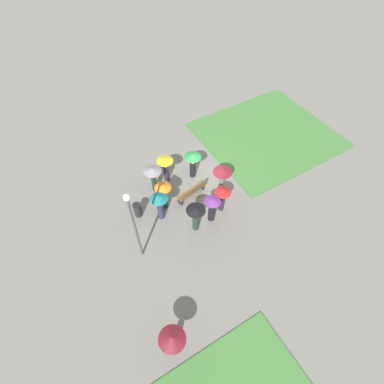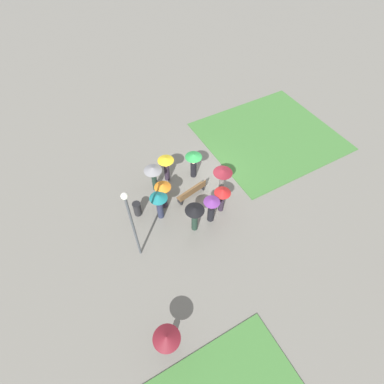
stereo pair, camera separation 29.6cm
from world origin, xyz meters
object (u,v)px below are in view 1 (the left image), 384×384
object	(u,v)px
crowd_person_grey	(153,174)
crowd_person_black	(196,214)
crowd_person_yellow	(165,165)
crowd_person_purple	(212,207)
crowd_person_orange	(163,192)
lone_walker_far_path	(172,340)
trash_bin	(138,210)
crowd_person_maroon	(222,175)
crowd_person_teal	(160,203)
lamp_post	(133,221)
park_bench	(192,192)
crowd_person_red	(222,195)
crowd_person_green	(193,162)

from	to	relation	value
crowd_person_grey	crowd_person_black	bearing A→B (deg)	103.79
crowd_person_grey	crowd_person_yellow	size ratio (longest dim) A/B	1.02
crowd_person_purple	crowd_person_orange	world-z (taller)	crowd_person_orange
lone_walker_far_path	crowd_person_grey	bearing A→B (deg)	21.23
crowd_person_orange	trash_bin	bearing A→B (deg)	-123.21
crowd_person_purple	crowd_person_yellow	distance (m)	4.05
crowd_person_maroon	crowd_person_black	world-z (taller)	crowd_person_black
crowd_person_teal	crowd_person_yellow	size ratio (longest dim) A/B	1.05
crowd_person_teal	crowd_person_maroon	bearing A→B (deg)	70.38
crowd_person_black	crowd_person_teal	bearing A→B (deg)	106.52
lamp_post	crowd_person_orange	xyz separation A→B (m)	(-2.48, -2.17, -1.88)
trash_bin	crowd_person_yellow	bearing A→B (deg)	-149.21
lone_walker_far_path	crowd_person_teal	bearing A→B (deg)	19.73
trash_bin	crowd_person_teal	size ratio (longest dim) A/B	0.49
crowd_person_teal	lone_walker_far_path	size ratio (longest dim) A/B	1.10
park_bench	lone_walker_far_path	bearing A→B (deg)	42.80
crowd_person_orange	crowd_person_red	xyz separation A→B (m)	(-2.75, 1.85, 0.02)
crowd_person_maroon	crowd_person_orange	world-z (taller)	crowd_person_orange
crowd_person_green	park_bench	bearing A→B (deg)	-48.47
crowd_person_teal	lone_walker_far_path	world-z (taller)	crowd_person_teal
crowd_person_teal	crowd_person_orange	bearing A→B (deg)	119.32
trash_bin	crowd_person_green	distance (m)	4.46
park_bench	crowd_person_maroon	xyz separation A→B (m)	(-1.79, 0.46, 0.93)
crowd_person_teal	crowd_person_grey	size ratio (longest dim) A/B	1.03
crowd_person_red	crowd_person_black	xyz separation A→B (m)	(1.97, 0.38, 0.03)
crowd_person_red	park_bench	bearing A→B (deg)	-0.24
crowd_person_teal	crowd_person_yellow	world-z (taller)	crowd_person_teal
crowd_person_teal	crowd_person_red	distance (m)	3.51
trash_bin	crowd_person_red	bearing A→B (deg)	154.50
park_bench	crowd_person_orange	size ratio (longest dim) A/B	1.02
park_bench	lamp_post	distance (m)	5.39
crowd_person_purple	crowd_person_black	bearing A→B (deg)	30.74
crowd_person_red	crowd_person_green	bearing A→B (deg)	-30.07
crowd_person_maroon	crowd_person_black	xyz separation A→B (m)	(2.75, 1.57, -0.03)
crowd_person_grey	lone_walker_far_path	world-z (taller)	crowd_person_grey
crowd_person_maroon	trash_bin	bearing A→B (deg)	118.73
trash_bin	crowd_person_orange	distance (m)	1.82
park_bench	crowd_person_orange	distance (m)	1.94
crowd_person_maroon	crowd_person_black	bearing A→B (deg)	158.25
lamp_post	crowd_person_yellow	world-z (taller)	lamp_post
park_bench	trash_bin	distance (m)	3.37
crowd_person_orange	crowd_person_green	bearing A→B (deg)	90.32
crowd_person_teal	crowd_person_red	bearing A→B (deg)	50.27
crowd_person_teal	crowd_person_yellow	distance (m)	2.88
lamp_post	trash_bin	bearing A→B (deg)	-110.00
crowd_person_green	crowd_person_maroon	distance (m)	2.12
crowd_person_maroon	crowd_person_red	distance (m)	1.43
crowd_person_grey	crowd_person_purple	size ratio (longest dim) A/B	1.04
crowd_person_green	crowd_person_red	xyz separation A→B (m)	(-0.08, 3.12, 0.07)
crowd_person_teal	crowd_person_red	world-z (taller)	crowd_person_teal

